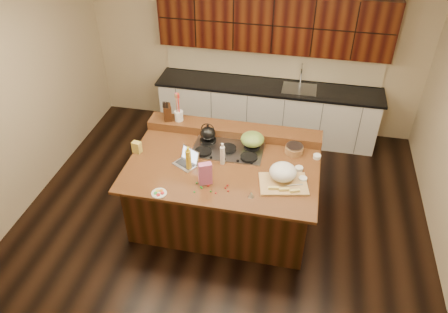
# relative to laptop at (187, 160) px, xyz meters

# --- Properties ---
(room) EXTENTS (5.52, 5.02, 2.72)m
(room) POSITION_rel_laptop_xyz_m (0.44, 0.08, 0.38)
(room) COLOR black
(room) RESTS_ON ground
(island) EXTENTS (2.40, 1.60, 0.92)m
(island) POSITION_rel_laptop_xyz_m (0.44, 0.08, -0.51)
(island) COLOR black
(island) RESTS_ON ground
(back_ledge) EXTENTS (2.40, 0.30, 0.12)m
(back_ledge) POSITION_rel_laptop_xyz_m (0.44, 0.78, 0.01)
(back_ledge) COLOR black
(back_ledge) RESTS_ON island
(cooktop) EXTENTS (0.92, 0.52, 0.05)m
(cooktop) POSITION_rel_laptop_xyz_m (0.44, 0.38, -0.04)
(cooktop) COLOR gray
(cooktop) RESTS_ON island
(back_counter) EXTENTS (3.70, 0.66, 2.40)m
(back_counter) POSITION_rel_laptop_xyz_m (0.74, 2.31, 0.01)
(back_counter) COLOR silver
(back_counter) RESTS_ON ground
(kettle) EXTENTS (0.22, 0.22, 0.19)m
(kettle) POSITION_rel_laptop_xyz_m (0.14, 0.51, 0.09)
(kettle) COLOR black
(kettle) RESTS_ON cooktop
(green_bowl) EXTENTS (0.34, 0.34, 0.17)m
(green_bowl) POSITION_rel_laptop_xyz_m (0.74, 0.51, 0.08)
(green_bowl) COLOR olive
(green_bowl) RESTS_ON cooktop
(laptop) EXTENTS (0.35, 0.33, 0.20)m
(laptop) POSITION_rel_laptop_xyz_m (0.00, 0.00, 0.00)
(laptop) COLOR #B7B7BC
(laptop) RESTS_ON island
(oil_bottle) EXTENTS (0.08, 0.08, 0.27)m
(oil_bottle) POSITION_rel_laptop_xyz_m (0.05, -0.10, 0.08)
(oil_bottle) COLOR gold
(oil_bottle) RESTS_ON island
(vinegar_bottle) EXTENTS (0.08, 0.08, 0.25)m
(vinegar_bottle) POSITION_rel_laptop_xyz_m (0.43, 0.09, 0.07)
(vinegar_bottle) COLOR silver
(vinegar_bottle) RESTS_ON island
(wooden_tray) EXTENTS (0.63, 0.51, 0.23)m
(wooden_tray) POSITION_rel_laptop_xyz_m (1.21, -0.10, 0.05)
(wooden_tray) COLOR tan
(wooden_tray) RESTS_ON island
(ramekin_a) EXTENTS (0.13, 0.13, 0.04)m
(ramekin_a) POSITION_rel_laptop_xyz_m (1.44, -0.04, -0.03)
(ramekin_a) COLOR white
(ramekin_a) RESTS_ON island
(ramekin_b) EXTENTS (0.12, 0.12, 0.04)m
(ramekin_b) POSITION_rel_laptop_xyz_m (1.38, 0.15, -0.03)
(ramekin_b) COLOR white
(ramekin_b) RESTS_ON island
(ramekin_c) EXTENTS (0.13, 0.13, 0.04)m
(ramekin_c) POSITION_rel_laptop_xyz_m (1.59, 0.45, -0.03)
(ramekin_c) COLOR white
(ramekin_c) RESTS_ON island
(strainer_bowl) EXTENTS (0.31, 0.31, 0.09)m
(strainer_bowl) POSITION_rel_laptop_xyz_m (1.30, 0.51, -0.01)
(strainer_bowl) COLOR #996B3F
(strainer_bowl) RESTS_ON island
(kitchen_timer) EXTENTS (0.10, 0.10, 0.07)m
(kitchen_timer) POSITION_rel_laptop_xyz_m (0.88, -0.45, -0.02)
(kitchen_timer) COLOR silver
(kitchen_timer) RESTS_ON island
(pink_bag) EXTENTS (0.17, 0.14, 0.28)m
(pink_bag) POSITION_rel_laptop_xyz_m (0.31, -0.32, 0.09)
(pink_bag) COLOR #C15A8F
(pink_bag) RESTS_ON island
(candy_plate) EXTENTS (0.20, 0.20, 0.01)m
(candy_plate) POSITION_rel_laptop_xyz_m (-0.17, -0.62, -0.05)
(candy_plate) COLOR white
(candy_plate) RESTS_ON island
(package_box) EXTENTS (0.12, 0.10, 0.16)m
(package_box) POSITION_rel_laptop_xyz_m (-0.71, 0.10, 0.03)
(package_box) COLOR gold
(package_box) RESTS_ON island
(utensil_crock) EXTENTS (0.15, 0.15, 0.14)m
(utensil_crock) POSITION_rel_laptop_xyz_m (-0.34, 0.78, 0.14)
(utensil_crock) COLOR white
(utensil_crock) RESTS_ON back_ledge
(knife_block) EXTENTS (0.17, 0.20, 0.21)m
(knife_block) POSITION_rel_laptop_xyz_m (-0.50, 0.78, 0.17)
(knife_block) COLOR black
(knife_block) RESTS_ON back_ledge
(gumdrop_0) EXTENTS (0.02, 0.02, 0.02)m
(gumdrop_0) POSITION_rel_laptop_xyz_m (0.36, -0.37, -0.04)
(gumdrop_0) COLOR red
(gumdrop_0) RESTS_ON island
(gumdrop_1) EXTENTS (0.02, 0.02, 0.02)m
(gumdrop_1) POSITION_rel_laptop_xyz_m (0.29, -0.43, -0.04)
(gumdrop_1) COLOR #198C26
(gumdrop_1) RESTS_ON island
(gumdrop_2) EXTENTS (0.02, 0.02, 0.02)m
(gumdrop_2) POSITION_rel_laptop_xyz_m (0.61, -0.42, -0.04)
(gumdrop_2) COLOR red
(gumdrop_2) RESTS_ON island
(gumdrop_3) EXTENTS (0.02, 0.02, 0.02)m
(gumdrop_3) POSITION_rel_laptop_xyz_m (0.28, -0.42, -0.04)
(gumdrop_3) COLOR #198C26
(gumdrop_3) RESTS_ON island
(gumdrop_4) EXTENTS (0.02, 0.02, 0.02)m
(gumdrop_4) POSITION_rel_laptop_xyz_m (0.57, -0.37, -0.04)
(gumdrop_4) COLOR red
(gumdrop_4) RESTS_ON island
(gumdrop_5) EXTENTS (0.02, 0.02, 0.02)m
(gumdrop_5) POSITION_rel_laptop_xyz_m (0.23, -0.52, -0.04)
(gumdrop_5) COLOR #198C26
(gumdrop_5) RESTS_ON island
(gumdrop_6) EXTENTS (0.02, 0.02, 0.02)m
(gumdrop_6) POSITION_rel_laptop_xyz_m (0.58, -0.33, -0.04)
(gumdrop_6) COLOR red
(gumdrop_6) RESTS_ON island
(gumdrop_7) EXTENTS (0.02, 0.02, 0.02)m
(gumdrop_7) POSITION_rel_laptop_xyz_m (0.41, -0.47, -0.04)
(gumdrop_7) COLOR #198C26
(gumdrop_7) RESTS_ON island
(gumdrop_8) EXTENTS (0.02, 0.02, 0.02)m
(gumdrop_8) POSITION_rel_laptop_xyz_m (0.48, -0.48, -0.04)
(gumdrop_8) COLOR red
(gumdrop_8) RESTS_ON island
(gumdrop_9) EXTENTS (0.02, 0.02, 0.02)m
(gumdrop_9) POSITION_rel_laptop_xyz_m (0.21, -0.36, -0.04)
(gumdrop_9) COLOR #198C26
(gumdrop_9) RESTS_ON island
(gumdrop_10) EXTENTS (0.02, 0.02, 0.02)m
(gumdrop_10) POSITION_rel_laptop_xyz_m (0.36, -0.38, -0.04)
(gumdrop_10) COLOR red
(gumdrop_10) RESTS_ON island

